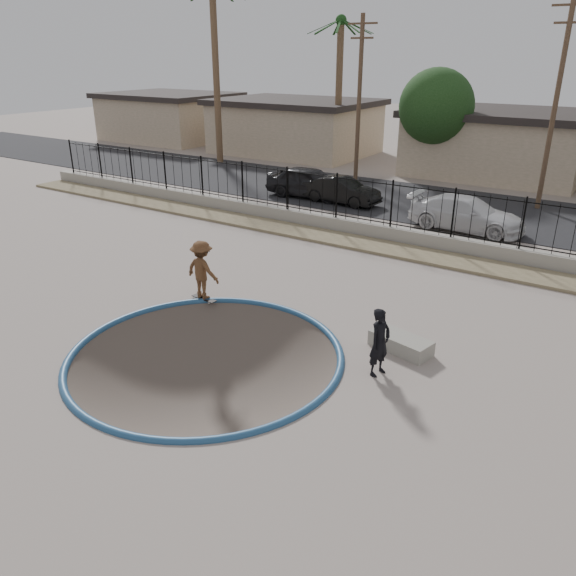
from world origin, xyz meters
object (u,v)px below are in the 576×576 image
(car_b, at_px, (342,190))
(car_c, at_px, (466,214))
(skateboard, at_px, (204,298))
(car_a, at_px, (310,182))
(concrete_ledge, at_px, (401,343))
(videographer, at_px, (380,342))
(skater, at_px, (202,273))

(car_b, relative_size, car_c, 0.81)
(skateboard, distance_m, car_a, 13.86)
(concrete_ledge, bearing_deg, videographer, -90.00)
(skateboard, height_order, car_a, car_a)
(skater, bearing_deg, car_b, -78.68)
(car_c, bearing_deg, concrete_ledge, -168.47)
(skater, bearing_deg, videographer, 173.08)
(car_a, xyz_separation_m, car_c, (8.69, -1.39, -0.08))
(car_a, distance_m, car_c, 8.80)
(skater, height_order, car_b, skater)
(skateboard, relative_size, videographer, 0.55)
(videographer, height_order, car_b, videographer)
(videographer, xyz_separation_m, concrete_ledge, (0.00, 1.37, -0.64))
(skater, relative_size, car_c, 0.37)
(car_c, bearing_deg, car_b, 82.37)
(car_b, bearing_deg, car_a, 86.41)
(skateboard, distance_m, car_c, 12.64)
(skateboard, height_order, videographer, videographer)
(videographer, distance_m, car_a, 17.66)
(concrete_ledge, relative_size, car_a, 0.34)
(videographer, bearing_deg, concrete_ledge, 13.29)
(skateboard, xyz_separation_m, videographer, (6.34, -0.97, 0.78))
(skateboard, relative_size, concrete_ledge, 0.58)
(concrete_ledge, bearing_deg, car_a, 129.52)
(car_a, distance_m, car_b, 2.05)
(skateboard, bearing_deg, skater, 140.14)
(concrete_ledge, bearing_deg, skater, -176.39)
(skater, height_order, skateboard, skater)
(car_b, height_order, car_c, car_c)
(skateboard, height_order, concrete_ledge, concrete_ledge)
(videographer, bearing_deg, skateboard, 94.57)
(skateboard, bearing_deg, videographer, -3.58)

